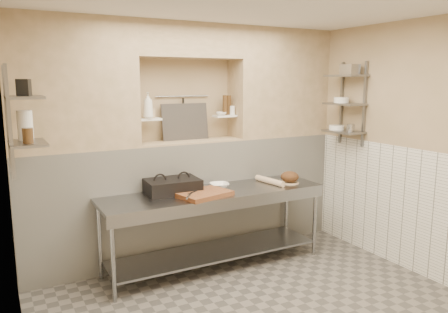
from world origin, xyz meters
TOP-DOWN VIEW (x-y plane):
  - wall_left at (-2.05, 0.00)m, footprint 0.10×3.90m
  - wall_right at (2.05, 0.00)m, footprint 0.10×3.90m
  - wall_back at (0.00, 2.00)m, footprint 4.00×0.10m
  - backwall_lower at (0.00, 1.75)m, footprint 4.00×0.40m
  - alcove_sill at (0.00, 1.75)m, footprint 1.30×0.40m
  - backwall_pillar_left at (-1.33, 1.75)m, footprint 1.35×0.40m
  - backwall_pillar_right at (1.33, 1.75)m, footprint 1.35×0.40m
  - backwall_header at (0.00, 1.75)m, footprint 1.30×0.40m
  - wainscot_left at (-1.99, 0.00)m, footprint 0.02×3.90m
  - wainscot_right at (1.99, 0.00)m, footprint 0.02×3.90m
  - alcove_shelf_left at (-0.50, 1.75)m, footprint 0.28×0.16m
  - alcove_shelf_right at (0.50, 1.75)m, footprint 0.28×0.16m
  - utensil_rail at (0.00, 1.92)m, footprint 0.70×0.02m
  - hanging_steel at (0.00, 1.90)m, footprint 0.02×0.02m
  - splash_panel at (0.00, 1.85)m, footprint 0.60×0.08m
  - shelf_rail_left_a at (-1.98, 1.25)m, footprint 0.03×0.03m
  - shelf_rail_left_b at (-1.98, 0.85)m, footprint 0.03×0.03m
  - wall_shelf_left_lower at (-1.84, 1.05)m, footprint 0.30×0.50m
  - wall_shelf_left_upper at (-1.84, 1.05)m, footprint 0.30×0.50m
  - shelf_rail_right_a at (1.98, 1.25)m, footprint 0.03×0.03m
  - shelf_rail_right_b at (1.98, 0.85)m, footprint 0.03×0.03m
  - wall_shelf_right_lower at (1.84, 1.05)m, footprint 0.30×0.50m
  - wall_shelf_right_mid at (1.84, 1.05)m, footprint 0.30×0.50m
  - wall_shelf_right_upper at (1.84, 1.05)m, footprint 0.30×0.50m
  - prep_table at (0.06, 1.18)m, footprint 2.60×0.70m
  - panini_press at (-0.38, 1.36)m, footprint 0.61×0.46m
  - cutting_board at (-0.13, 1.06)m, footprint 0.63×0.51m
  - knife_blade at (-0.22, 1.11)m, footprint 0.22×0.16m
  - tongs at (-0.34, 0.97)m, footprint 0.15×0.20m
  - mixing_bowl at (0.20, 1.32)m, footprint 0.26×0.26m
  - rolling_pin at (0.83, 1.21)m, footprint 0.14×0.47m
  - bread_board at (1.06, 1.12)m, footprint 0.23×0.23m
  - bread_loaf at (1.06, 1.12)m, footprint 0.22×0.22m
  - bottle_soap at (-0.52, 1.70)m, footprint 0.13×0.13m
  - jar_alcove at (-0.46, 1.76)m, footprint 0.07×0.07m
  - bowl_alcove at (0.44, 1.73)m, footprint 0.15×0.15m
  - condiment_a at (0.57, 1.79)m, footprint 0.07×0.07m
  - condiment_b at (0.50, 1.75)m, footprint 0.06×0.06m
  - condiment_c at (0.60, 1.74)m, footprint 0.07×0.07m
  - jug_left at (-1.84, 1.18)m, footprint 0.13×0.13m
  - jar_left at (-1.84, 0.95)m, footprint 0.09×0.09m
  - box_left_upper at (-1.84, 0.99)m, footprint 0.13×0.13m
  - bowl_right at (1.84, 1.18)m, footprint 0.19×0.19m
  - canister_right at (1.84, 0.92)m, footprint 0.09×0.09m
  - bowl_right_mid at (1.84, 1.11)m, footprint 0.19×0.19m
  - basket_right at (1.84, 0.99)m, footprint 0.17×0.20m

SIDE VIEW (x-z plane):
  - prep_table at x=0.06m, z-range 0.19..1.09m
  - backwall_lower at x=0.00m, z-range 0.00..1.40m
  - wainscot_left at x=-1.99m, z-range 0.00..1.40m
  - wainscot_right at x=1.99m, z-range 0.00..1.40m
  - bread_board at x=1.06m, z-range 0.90..0.91m
  - cutting_board at x=-0.13m, z-range 0.90..0.95m
  - mixing_bowl at x=0.20m, z-range 0.90..0.95m
  - rolling_pin at x=0.83m, z-range 0.90..0.97m
  - knife_blade at x=-0.22m, z-range 0.95..0.95m
  - tongs at x=-0.34m, z-range 0.95..0.97m
  - bread_loaf at x=1.06m, z-range 0.91..1.05m
  - panini_press at x=-0.38m, z-range 0.90..1.06m
  - wall_left at x=-2.05m, z-range 0.00..2.80m
  - wall_right at x=2.05m, z-range 0.00..2.80m
  - wall_back at x=0.00m, z-range 0.00..2.80m
  - alcove_sill at x=0.00m, z-range 1.40..1.42m
  - wall_shelf_right_lower at x=1.84m, z-range 1.49..1.51m
  - bowl_right at x=1.84m, z-range 1.51..1.57m
  - canister_right at x=1.84m, z-range 1.51..1.61m
  - wall_shelf_left_lower at x=-1.84m, z-range 1.59..1.61m
  - splash_panel at x=0.00m, z-range 1.42..1.86m
  - jar_left at x=-1.84m, z-range 1.61..1.74m
  - alcove_shelf_left at x=-0.50m, z-range 1.69..1.71m
  - alcove_shelf_right at x=0.50m, z-range 1.69..1.71m
  - bowl_alcove at x=0.44m, z-range 1.71..1.75m
  - jug_left at x=-1.84m, z-range 1.61..1.88m
  - jar_alcove at x=-0.46m, z-range 1.71..1.82m
  - condiment_c at x=0.60m, z-range 1.71..1.82m
  - hanging_steel at x=0.00m, z-range 1.63..1.93m
  - shelf_rail_left_a at x=-1.98m, z-range 1.33..2.27m
  - shelf_rail_left_b at x=-1.98m, z-range 1.33..2.27m
  - condiment_a at x=0.57m, z-range 1.71..1.95m
  - condiment_b at x=0.50m, z-range 1.71..1.96m
  - shelf_rail_right_a at x=1.98m, z-range 1.33..2.38m
  - shelf_rail_right_b at x=1.98m, z-range 1.33..2.38m
  - wall_shelf_right_mid at x=1.84m, z-range 1.84..1.86m
  - bottle_soap at x=-0.52m, z-range 1.71..2.01m
  - bowl_right_mid at x=1.84m, z-range 1.86..1.93m
  - utensil_rail at x=0.00m, z-range 1.94..1.96m
  - wall_shelf_left_upper at x=-1.84m, z-range 1.99..2.01m
  - box_left_upper at x=-1.84m, z-range 2.01..2.15m
  - backwall_pillar_left at x=-1.33m, z-range 1.40..2.80m
  - backwall_pillar_right at x=1.33m, z-range 1.40..2.80m
  - wall_shelf_right_upper at x=1.84m, z-range 2.19..2.21m
  - basket_right at x=1.84m, z-range 2.21..2.34m
  - backwall_header at x=0.00m, z-range 2.40..2.80m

